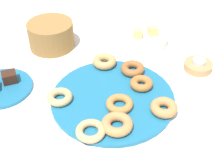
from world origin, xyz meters
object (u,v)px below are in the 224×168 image
Objects in this scene: melon_chunk_left at (138,33)px; melon_chunk_right at (153,31)px; donut_plate at (113,98)px; cake_plate at (2,88)px; donut_1 at (164,108)px; donut_3 at (141,83)px; brownie_far at (9,77)px; donut_0 at (120,104)px; candle_holder at (198,66)px; tealight at (199,62)px; donut_4 at (117,124)px; donut_6 at (133,69)px; donut_2 at (60,96)px; fruit_bowl at (145,40)px; donut_5 at (91,131)px; basket at (51,35)px; donut_7 at (105,61)px.

melon_chunk_right is (0.06, 0.01, 0.00)m from melon_chunk_left.
donut_plate is 0.39m from cake_plate.
donut_1 is 1.09× the size of donut_3.
melon_chunk_left reaches higher than brownie_far.
donut_0 is at bearing -132.45° from donut_3.
tealight reaches higher than candle_holder.
donut_6 is at bearing 72.42° from donut_4.
fruit_bowl is at bearing 44.62° from donut_2.
fruit_bowl is 0.05m from melon_chunk_right.
donut_6 reaches higher than cake_plate.
donut_5 is 0.51m from candle_holder.
basket reaches higher than candle_holder.
donut_0 is 0.37m from candle_holder.
donut_2 is 0.79× the size of candle_holder.
melon_chunk_right is at bearing 61.35° from donut_5.
donut_7 is 1.82× the size of brownie_far.
cake_plate is 1.99× the size of candle_holder.
basket is at bearing 178.30° from melon_chunk_left.
donut_7 is 0.22m from melon_chunk_left.
donut_3 is 0.44m from basket.
donut_plate is 1.95× the size of cake_plate.
basket is 5.07× the size of melon_chunk_left.
basket is 5.07× the size of melon_chunk_right.
donut_5 is 0.99× the size of donut_7.
donut_4 is at bearing -39.48° from donut_2.
donut_4 is 2.64× the size of melon_chunk_right.
donut_4 is at bearing -65.96° from basket.
basket reaches higher than tealight.
donut_0 is 0.98× the size of donut_5.
tealight reaches higher than donut_plate.
cake_plate is 1.15× the size of basket.
melon_chunk_left reaches higher than tealight.
melon_chunk_right is at bearing 24.74° from cake_plate.
tealight is 1.32× the size of melon_chunk_left.
donut_3 is 0.46m from brownie_far.
donut_0 is at bearing -114.31° from melon_chunk_right.
donut_4 is 0.28m from donut_6.
melon_chunk_left is at bearing 26.19° from cake_plate.
tealight reaches higher than fruit_bowl.
donut_plate is 0.36m from tealight.
donut_5 is (-0.23, -0.07, -0.00)m from donut_1.
basket is at bearing 140.44° from donut_7.
donut_5 is 0.33m from donut_6.
donut_1 is at bearing -14.64° from donut_2.
cake_plate is (-0.53, 0.17, -0.02)m from donut_1.
melon_chunk_left is (0.12, 0.39, 0.02)m from donut_0.
donut_4 is at bearing -119.58° from donut_3.
fruit_bowl is at bearing 41.15° from donut_7.
melon_chunk_left is (0.14, 0.48, 0.02)m from donut_4.
tealight is at bearing 51.12° from donut_1.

